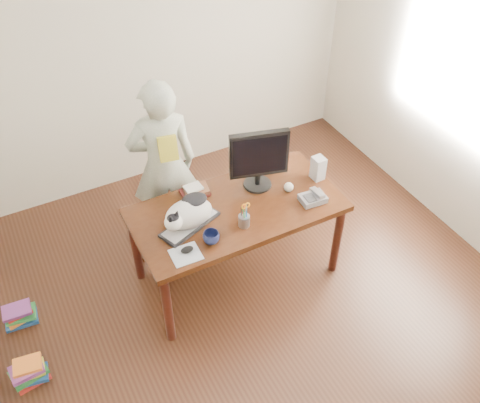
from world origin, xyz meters
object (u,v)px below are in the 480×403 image
object	(u,v)px
cat	(188,213)
monitor	(259,157)
desk	(232,215)
book_pile_a	(30,372)
person	(163,165)
keyboard	(190,224)
phone	(313,198)
book_stack	(195,191)
book_pile_b	(19,315)
coffee_mug	(211,237)
baseball	(289,187)
speaker	(318,168)
calculator	(272,162)
pen_cup	(244,219)
mouse	(187,250)

from	to	relation	value
cat	monitor	world-z (taller)	monitor
cat	monitor	size ratio (longest dim) A/B	0.86
desk	book_pile_a	bearing A→B (deg)	-170.97
person	book_pile_a	distance (m)	1.84
keyboard	phone	bearing A→B (deg)	-32.40
book_stack	book_pile_b	bearing A→B (deg)	-178.45
monitor	person	size ratio (longest dim) A/B	0.33
keyboard	coffee_mug	xyz separation A→B (m)	(0.07, -0.22, 0.03)
cat	phone	world-z (taller)	cat
baseball	book_pile_a	xyz separation A→B (m)	(-2.20, -0.18, -0.70)
speaker	calculator	distance (m)	0.40
monitor	book_stack	bearing A→B (deg)	178.24
book_pile_b	pen_cup	bearing A→B (deg)	-18.01
phone	book_stack	world-z (taller)	phone
coffee_mug	keyboard	bearing A→B (deg)	106.94
coffee_mug	book_stack	distance (m)	0.54
mouse	book_pile_a	distance (m)	1.41
pen_cup	monitor	bearing A→B (deg)	47.83
desk	cat	xyz separation A→B (m)	(-0.41, -0.10, 0.28)
speaker	cat	bearing A→B (deg)	179.43
baseball	book_pile_a	size ratio (longest dim) A/B	0.28
keyboard	book_pile_b	world-z (taller)	keyboard
coffee_mug	speaker	bearing A→B (deg)	13.30
mouse	person	distance (m)	0.99
desk	phone	distance (m)	0.65
desk	person	world-z (taller)	person
monitor	calculator	bearing A→B (deg)	53.26
keyboard	coffee_mug	distance (m)	0.24
speaker	calculator	xyz separation A→B (m)	(-0.23, 0.31, -0.07)
baseball	calculator	xyz separation A→B (m)	(0.06, 0.34, -0.01)
desk	mouse	distance (m)	0.63
cat	coffee_mug	size ratio (longest dim) A/B	3.76
speaker	book_stack	size ratio (longest dim) A/B	0.91
baseball	person	xyz separation A→B (m)	(-0.76, 0.74, -0.01)
baseball	book_stack	xyz separation A→B (m)	(-0.66, 0.30, -0.00)
calculator	coffee_mug	bearing A→B (deg)	-130.69
phone	book_pile_b	distance (m)	2.44
desk	book_pile_a	world-z (taller)	desk
book_pile_b	calculator	bearing A→B (deg)	-0.58
desk	person	distance (m)	0.73
book_stack	book_pile_a	distance (m)	1.75
monitor	speaker	world-z (taller)	monitor
cat	baseball	size ratio (longest dim) A/B	5.81
phone	person	xyz separation A→B (m)	(-0.86, 0.92, -0.00)
mouse	speaker	distance (m)	1.28
book_stack	person	size ratio (longest dim) A/B	0.14
coffee_mug	person	world-z (taller)	person
desk	mouse	bearing A→B (deg)	-147.96
desk	coffee_mug	distance (m)	0.49
mouse	phone	xyz separation A→B (m)	(1.07, 0.04, 0.01)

